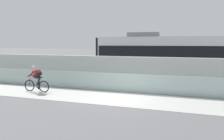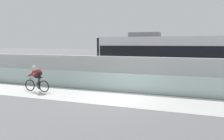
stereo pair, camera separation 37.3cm
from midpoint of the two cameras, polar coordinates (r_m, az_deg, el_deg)
name	(u,v)px [view 2 (the right image)]	position (r m, az deg, el deg)	size (l,w,h in m)	color
ground_plane	(118,99)	(12.98, 2.16, -6.80)	(200.00, 200.00, 0.00)	slate
bike_path_deck	(118,98)	(12.98, 2.16, -6.77)	(32.00, 3.20, 0.01)	beige
glass_parapet	(128,83)	(14.60, 4.53, -3.09)	(32.00, 0.05, 1.12)	#ADC6C1
concrete_barrier_wall	(136,72)	(16.25, 6.35, -0.47)	(32.00, 0.36, 2.06)	silver
tram_rail_near	(144,82)	(18.78, 8.24, -2.73)	(32.00, 0.08, 0.01)	#595654
tram_rail_far	(148,79)	(20.17, 9.15, -2.11)	(32.00, 0.08, 0.01)	#595654
tram	(169,57)	(18.98, 14.00, 2.98)	(11.06, 2.54, 3.81)	silver
cyclist_on_bike	(37,79)	(15.34, -16.80, -2.05)	(1.77, 0.58, 1.61)	black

